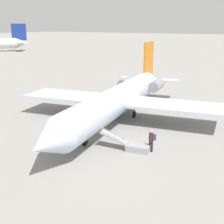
{
  "coord_description": "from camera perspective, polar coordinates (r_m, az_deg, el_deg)",
  "views": [
    {
      "loc": [
        25.06,
        16.35,
        9.43
      ],
      "look_at": [
        2.94,
        1.51,
        1.94
      ],
      "focal_mm": 50.0,
      "sensor_mm": 36.0,
      "label": 1
    }
  ],
  "objects": [
    {
      "name": "boarding_stairs",
      "position": [
        24.34,
        3.89,
        -6.16
      ],
      "size": [
        1.84,
        4.14,
        1.78
      ],
      "rotation": [
        0.0,
        0.0,
        -1.36
      ],
      "color": "#99999E",
      "rests_on": "ground"
    },
    {
      "name": "passenger",
      "position": [
        24.01,
        7.24,
        -4.98
      ],
      "size": [
        0.39,
        0.56,
        1.74
      ],
      "rotation": [
        0.0,
        0.0,
        -1.36
      ],
      "color": "#23232D",
      "rests_on": "ground"
    },
    {
      "name": "airplane_main",
      "position": [
        31.64,
        1.33,
        2.48
      ],
      "size": [
        27.92,
        21.13,
        7.32
      ],
      "rotation": [
        0.0,
        0.0,
        0.21
      ],
      "color": "silver",
      "rests_on": "ground"
    },
    {
      "name": "ground_plane",
      "position": [
        31.37,
        0.7,
        -1.79
      ],
      "size": [
        600.0,
        600.0,
        0.0
      ],
      "primitive_type": "plane",
      "color": "gray"
    }
  ]
}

